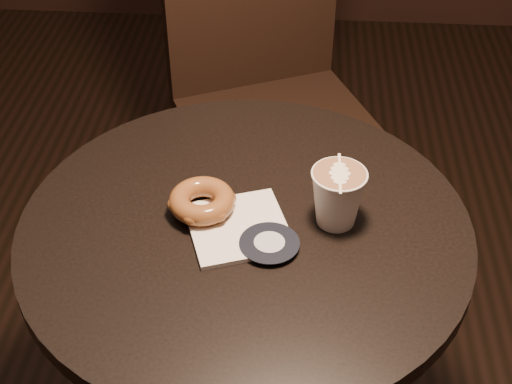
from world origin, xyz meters
TOP-DOWN VIEW (x-y plane):
  - cafe_table at (0.00, 0.00)m, footprint 0.70×0.70m
  - chair at (-0.01, 0.73)m, footprint 0.58×0.58m
  - pastry_bag at (-0.01, -0.02)m, footprint 0.18×0.18m
  - doughnut at (-0.07, 0.02)m, footprint 0.10×0.10m
  - latte_cup at (0.14, 0.01)m, footprint 0.08×0.08m

SIDE VIEW (x-z plane):
  - cafe_table at x=0.00m, z-range 0.18..0.93m
  - chair at x=-0.01m, z-range 0.06..1.17m
  - pastry_bag at x=-0.01m, z-range 0.75..0.76m
  - doughnut at x=-0.07m, z-range 0.76..0.79m
  - latte_cup at x=0.14m, z-range 0.75..0.84m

